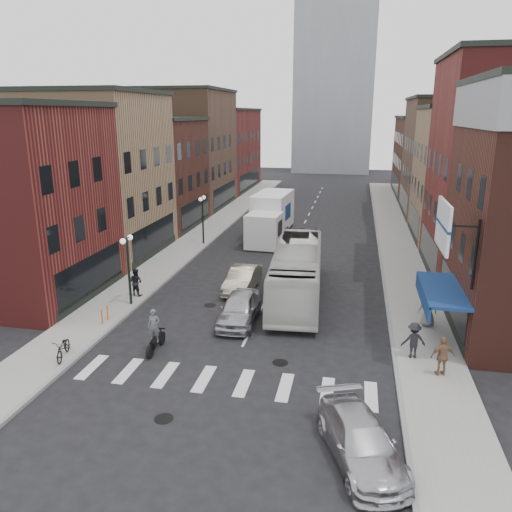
% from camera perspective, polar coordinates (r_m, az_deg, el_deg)
% --- Properties ---
extents(ground, '(160.00, 160.00, 0.00)m').
position_cam_1_polar(ground, '(23.84, -1.69, -10.54)').
color(ground, black).
rests_on(ground, ground).
extents(sidewalk_left, '(3.00, 74.00, 0.15)m').
position_cam_1_polar(sidewalk_left, '(46.03, -5.86, 2.66)').
color(sidewalk_left, gray).
rests_on(sidewalk_left, ground).
extents(sidewalk_right, '(3.00, 74.00, 0.15)m').
position_cam_1_polar(sidewalk_right, '(44.20, 15.73, 1.57)').
color(sidewalk_right, gray).
rests_on(sidewalk_right, ground).
extents(curb_left, '(0.20, 74.00, 0.16)m').
position_cam_1_polar(curb_left, '(45.64, -4.05, 2.49)').
color(curb_left, gray).
rests_on(curb_left, ground).
extents(curb_right, '(0.20, 74.00, 0.16)m').
position_cam_1_polar(curb_right, '(44.12, 13.78, 1.58)').
color(curb_right, gray).
rests_on(curb_right, ground).
extents(crosswalk_stripes, '(12.00, 2.20, 0.01)m').
position_cam_1_polar(crosswalk_stripes, '(21.28, -3.56, -14.07)').
color(crosswalk_stripes, silver).
rests_on(crosswalk_stripes, ground).
extents(bldg_left_near, '(10.30, 9.20, 11.30)m').
position_cam_1_polar(bldg_left_near, '(32.52, -26.62, 5.48)').
color(bldg_left_near, maroon).
rests_on(bldg_left_near, ground).
extents(bldg_left_mid_a, '(10.30, 10.20, 12.30)m').
position_cam_1_polar(bldg_left_mid_a, '(40.29, -18.50, 8.80)').
color(bldg_left_mid_a, '#A17B59').
rests_on(bldg_left_mid_a, ground).
extents(bldg_left_mid_b, '(10.30, 10.20, 10.30)m').
position_cam_1_polar(bldg_left_mid_b, '(49.28, -12.67, 9.24)').
color(bldg_left_mid_b, '#462019').
rests_on(bldg_left_mid_b, ground).
extents(bldg_left_far_a, '(10.30, 12.20, 13.30)m').
position_cam_1_polar(bldg_left_far_a, '(59.33, -8.42, 12.00)').
color(bldg_left_far_a, brown).
rests_on(bldg_left_far_a, ground).
extents(bldg_left_far_b, '(10.30, 16.20, 11.30)m').
position_cam_1_polar(bldg_left_far_b, '(72.70, -4.63, 12.04)').
color(bldg_left_far_b, maroon).
rests_on(bldg_left_far_b, ground).
extents(bldg_right_mid_b, '(10.30, 10.20, 11.30)m').
position_cam_1_polar(bldg_right_mid_b, '(46.16, 24.22, 8.42)').
color(bldg_right_mid_b, '#A17B59').
rests_on(bldg_right_mid_b, ground).
extents(bldg_right_far_a, '(10.30, 12.20, 12.30)m').
position_cam_1_polar(bldg_right_far_a, '(56.85, 21.95, 10.35)').
color(bldg_right_far_a, brown).
rests_on(bldg_right_far_a, ground).
extents(bldg_right_far_b, '(10.30, 16.20, 10.30)m').
position_cam_1_polar(bldg_right_far_b, '(70.70, 19.90, 10.64)').
color(bldg_right_far_b, '#462019').
rests_on(bldg_right_far_b, ground).
extents(awning_blue, '(1.80, 5.00, 0.78)m').
position_cam_1_polar(awning_blue, '(24.94, 20.10, -3.78)').
color(awning_blue, navy).
rests_on(awning_blue, ground).
extents(billboard_sign, '(1.52, 3.00, 3.70)m').
position_cam_1_polar(billboard_sign, '(22.05, 20.82, 3.12)').
color(billboard_sign, black).
rests_on(billboard_sign, ground).
extents(distant_tower, '(14.00, 14.00, 50.00)m').
position_cam_1_polar(distant_tower, '(99.91, 9.26, 24.10)').
color(distant_tower, '#9399A0').
rests_on(distant_tower, ground).
extents(streetlamp_near, '(0.32, 1.22, 4.11)m').
position_cam_1_polar(streetlamp_near, '(28.70, -14.44, -0.15)').
color(streetlamp_near, black).
rests_on(streetlamp_near, ground).
extents(streetlamp_far, '(0.32, 1.22, 4.11)m').
position_cam_1_polar(streetlamp_far, '(41.39, -6.13, 5.15)').
color(streetlamp_far, black).
rests_on(streetlamp_far, ground).
extents(bike_rack, '(0.08, 0.68, 0.80)m').
position_cam_1_polar(bike_rack, '(27.28, -16.91, -6.45)').
color(bike_rack, '#D8590C').
rests_on(bike_rack, sidewalk_left).
extents(box_truck, '(3.12, 9.13, 3.91)m').
position_cam_1_polar(box_truck, '(43.31, 1.65, 4.40)').
color(box_truck, white).
rests_on(box_truck, ground).
extents(motorcycle_rider, '(0.61, 2.06, 2.10)m').
position_cam_1_polar(motorcycle_rider, '(23.62, -11.51, -8.51)').
color(motorcycle_rider, black).
rests_on(motorcycle_rider, ground).
extents(transit_bus, '(3.46, 11.73, 3.23)m').
position_cam_1_polar(transit_bus, '(29.71, 4.71, -1.75)').
color(transit_bus, silver).
rests_on(transit_bus, ground).
extents(sedan_left_near, '(1.96, 4.65, 1.57)m').
position_cam_1_polar(sedan_left_near, '(26.35, -1.93, -5.99)').
color(sedan_left_near, '#AFAFB3').
rests_on(sedan_left_near, ground).
extents(sedan_left_far, '(1.70, 4.48, 1.46)m').
position_cam_1_polar(sedan_left_far, '(30.98, -1.56, -2.67)').
color(sedan_left_far, '#B6AF94').
rests_on(sedan_left_far, ground).
extents(curb_car, '(3.46, 5.11, 1.37)m').
position_cam_1_polar(curb_car, '(17.13, 11.88, -19.96)').
color(curb_car, '#B2B1B6').
rests_on(curb_car, ground).
extents(parked_bicycle, '(1.11, 1.90, 0.94)m').
position_cam_1_polar(parked_bicycle, '(24.10, -21.16, -9.75)').
color(parked_bicycle, black).
rests_on(parked_bicycle, sidewalk_left).
extents(ped_left_solo, '(0.90, 0.66, 1.66)m').
position_cam_1_polar(ped_left_solo, '(30.56, -13.56, -2.90)').
color(ped_left_solo, black).
rests_on(ped_left_solo, sidewalk_left).
extents(ped_right_a, '(1.15, 0.72, 1.65)m').
position_cam_1_polar(ped_right_a, '(23.45, 17.57, -9.17)').
color(ped_right_a, black).
rests_on(ped_right_a, sidewalk_right).
extents(ped_right_b, '(1.10, 0.74, 1.72)m').
position_cam_1_polar(ped_right_b, '(22.34, 20.55, -10.67)').
color(ped_right_b, brown).
rests_on(ped_right_b, sidewalk_right).
extents(ped_right_c, '(0.98, 0.69, 1.89)m').
position_cam_1_polar(ped_right_c, '(26.97, 19.07, -5.67)').
color(ped_right_c, slate).
rests_on(ped_right_c, sidewalk_right).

